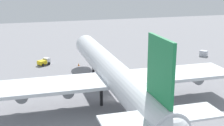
{
  "coord_description": "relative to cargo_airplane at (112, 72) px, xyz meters",
  "views": [
    {
      "loc": [
        -63.91,
        18.49,
        27.15
      ],
      "look_at": [
        0.0,
        0.0,
        8.49
      ],
      "focal_mm": 50.25,
      "sensor_mm": 36.0,
      "label": 1
    }
  ],
  "objects": [
    {
      "name": "ground_plane",
      "position": [
        0.38,
        0.0,
        -6.42
      ],
      "size": [
        257.2,
        257.2,
        0.0
      ],
      "primitive_type": "plane",
      "color": "gray"
    },
    {
      "name": "cargo_airplane",
      "position": [
        0.0,
        0.0,
        0.0
      ],
      "size": [
        64.3,
        53.17,
        18.87
      ],
      "color": "silver",
      "rests_on": "ground_plane"
    },
    {
      "name": "maintenance_van",
      "position": [
        33.25,
        12.69,
        -5.36
      ],
      "size": [
        3.91,
        4.24,
        2.07
      ],
      "color": "silver",
      "rests_on": "ground_plane"
    },
    {
      "name": "fuel_truck",
      "position": [
        20.18,
        -19.9,
        -5.35
      ],
      "size": [
        4.03,
        3.92,
        2.05
      ],
      "color": "#333338",
      "rests_on": "ground_plane"
    },
    {
      "name": "cargo_container_fore",
      "position": [
        29.25,
        -41.57,
        -5.46
      ],
      "size": [
        3.15,
        3.12,
        1.93
      ],
      "color": "#B7BCC6",
      "rests_on": "ground_plane"
    },
    {
      "name": "safety_cone_nose",
      "position": [
        29.31,
        2.44,
        -6.02
      ],
      "size": [
        0.56,
        0.56,
        0.81
      ],
      "primitive_type": "cone",
      "color": "orange",
      "rests_on": "ground_plane"
    }
  ]
}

